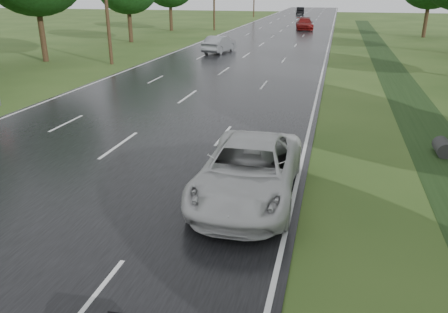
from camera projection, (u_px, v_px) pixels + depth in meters
road at (269, 39)px, 49.72m from camera, size 14.00×180.00×0.04m
edge_stripe_east at (329, 41)px, 48.17m from camera, size 0.12×180.00×0.01m
edge_stripe_west at (212, 38)px, 51.25m from camera, size 0.12×180.00×0.01m
center_line at (269, 39)px, 49.71m from camera, size 0.12×180.00×0.01m
drainage_ditch at (408, 97)px, 23.31m from camera, size 2.20×120.00×0.56m
white_pickup at (249, 170)px, 12.00m from camera, size 2.69×5.65×1.56m
silver_sedan at (219, 44)px, 39.31m from camera, size 2.23×4.66×1.47m
far_car_red at (305, 24)px, 60.74m from camera, size 2.92×5.68×1.58m
far_car_dark at (300, 11)px, 96.56m from camera, size 2.23×4.85×1.54m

